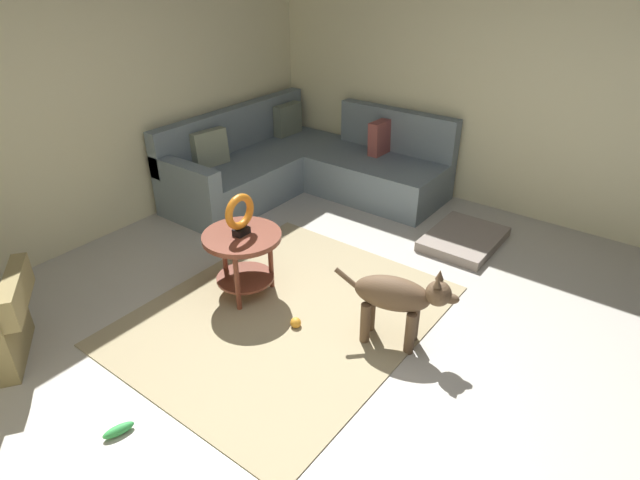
{
  "coord_description": "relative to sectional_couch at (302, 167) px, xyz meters",
  "views": [
    {
      "loc": [
        -2.23,
        -1.42,
        2.45
      ],
      "look_at": [
        0.45,
        0.6,
        0.55
      ],
      "focal_mm": 29.62,
      "sensor_mm": 36.0,
      "label": 1
    }
  ],
  "objects": [
    {
      "name": "dog_bed_mat",
      "position": [
        -0.01,
        -1.93,
        -0.25
      ],
      "size": [
        0.8,
        0.6,
        0.09
      ],
      "primitive_type": "cube",
      "color": "gray",
      "rests_on": "ground_plane"
    },
    {
      "name": "dog",
      "position": [
        -1.61,
        -2.12,
        0.09
      ],
      "size": [
        0.36,
        0.83,
        0.63
      ],
      "rotation": [
        0.0,
        0.0,
        3.44
      ],
      "color": "brown",
      "rests_on": "ground_plane"
    },
    {
      "name": "wall_back",
      "position": [
        -1.99,
        0.93,
        1.06
      ],
      "size": [
        6.0,
        0.12,
        2.7
      ],
      "primitive_type": "cube",
      "color": "beige",
      "rests_on": "ground_plane"
    },
    {
      "name": "side_table",
      "position": [
        -1.81,
        -0.88,
        0.12
      ],
      "size": [
        0.6,
        0.6,
        0.54
      ],
      "color": "brown",
      "rests_on": "ground_plane"
    },
    {
      "name": "ground_plane",
      "position": [
        -1.99,
        -2.01,
        -0.34
      ],
      "size": [
        6.0,
        6.0,
        0.1
      ],
      "primitive_type": "cube",
      "color": "#B7B2A8"
    },
    {
      "name": "sectional_couch",
      "position": [
        0.0,
        0.0,
        0.0
      ],
      "size": [
        2.2,
        2.25,
        0.88
      ],
      "color": "slate",
      "rests_on": "ground_plane"
    },
    {
      "name": "dog_toy_ball",
      "position": [
        -1.9,
        -1.47,
        -0.25
      ],
      "size": [
        0.08,
        0.08,
        0.08
      ],
      "primitive_type": "sphere",
      "color": "orange",
      "rests_on": "ground_plane"
    },
    {
      "name": "area_rug",
      "position": [
        -1.84,
        -1.31,
        -0.29
      ],
      "size": [
        2.3,
        1.9,
        0.01
      ],
      "primitive_type": "cube",
      "color": "tan",
      "rests_on": "ground_plane"
    },
    {
      "name": "torus_sculpture",
      "position": [
        -1.81,
        -0.88,
        0.42
      ],
      "size": [
        0.28,
        0.08,
        0.33
      ],
      "color": "black",
      "rests_on": "side_table"
    },
    {
      "name": "wall_right",
      "position": [
        0.95,
        -2.01,
        1.06
      ],
      "size": [
        0.12,
        6.0,
        2.7
      ],
      "primitive_type": "cube",
      "color": "beige",
      "rests_on": "ground_plane"
    },
    {
      "name": "dog_toy_bone",
      "position": [
        -3.25,
        -1.27,
        -0.26
      ],
      "size": [
        0.19,
        0.11,
        0.06
      ],
      "primitive_type": "ellipsoid",
      "rotation": [
        0.0,
        0.0,
        2.85
      ],
      "color": "green",
      "rests_on": "ground_plane"
    }
  ]
}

